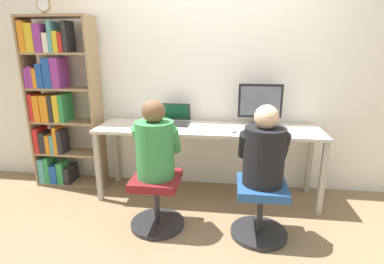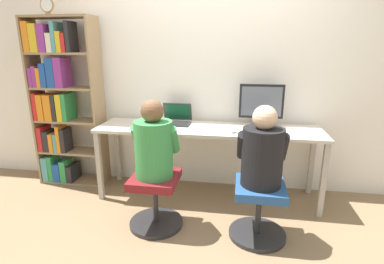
{
  "view_description": "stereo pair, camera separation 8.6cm",
  "coord_description": "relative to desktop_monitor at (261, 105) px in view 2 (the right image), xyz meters",
  "views": [
    {
      "loc": [
        0.22,
        -2.68,
        1.56
      ],
      "look_at": [
        -0.14,
        0.1,
        0.77
      ],
      "focal_mm": 28.0,
      "sensor_mm": 36.0,
      "label": 1
    },
    {
      "loc": [
        0.3,
        -2.67,
        1.56
      ],
      "look_at": [
        -0.14,
        0.1,
        0.77
      ],
      "focal_mm": 28.0,
      "sensor_mm": 36.0,
      "label": 2
    }
  ],
  "objects": [
    {
      "name": "person_at_monitor",
      "position": [
        -0.02,
        -0.79,
        -0.23
      ],
      "size": [
        0.4,
        0.34,
        0.66
      ],
      "color": "black",
      "rests_on": "office_chair_left"
    },
    {
      "name": "ground_plane",
      "position": [
        -0.53,
        -0.42,
        -0.99
      ],
      "size": [
        14.0,
        14.0,
        0.0
      ],
      "primitive_type": "plane",
      "color": "#846B4C"
    },
    {
      "name": "desk_clock",
      "position": [
        -2.19,
        -0.1,
        0.98
      ],
      "size": [
        0.15,
        0.03,
        0.17
      ],
      "color": "olive",
      "rests_on": "bookshelf"
    },
    {
      "name": "keyboard",
      "position": [
        0.0,
        -0.24,
        -0.21
      ],
      "size": [
        0.39,
        0.14,
        0.03
      ],
      "color": "#B2B2B7",
      "rests_on": "desk"
    },
    {
      "name": "bookshelf",
      "position": [
        -2.24,
        -0.04,
        -0.02
      ],
      "size": [
        0.77,
        0.28,
        1.88
      ],
      "color": "#997A56",
      "rests_on": "ground_plane"
    },
    {
      "name": "person_at_laptop",
      "position": [
        -0.92,
        -0.77,
        -0.22
      ],
      "size": [
        0.4,
        0.34,
        0.67
      ],
      "color": "#388C47",
      "rests_on": "office_chair_right"
    },
    {
      "name": "office_chair_right",
      "position": [
        -0.92,
        -0.77,
        -0.72
      ],
      "size": [
        0.48,
        0.48,
        0.48
      ],
      "color": "#262628",
      "rests_on": "ground_plane"
    },
    {
      "name": "desk",
      "position": [
        -0.53,
        -0.14,
        -0.3
      ],
      "size": [
        2.29,
        0.57,
        0.77
      ],
      "color": "beige",
      "rests_on": "ground_plane"
    },
    {
      "name": "laptop",
      "position": [
        -0.89,
        -0.03,
        -0.18
      ],
      "size": [
        0.31,
        0.27,
        0.21
      ],
      "color": "#2D2D30",
      "rests_on": "desk"
    },
    {
      "name": "computer_mouse_by_keyboard",
      "position": [
        -0.27,
        -0.27,
        -0.21
      ],
      "size": [
        0.06,
        0.12,
        0.03
      ],
      "color": "silver",
      "rests_on": "desk"
    },
    {
      "name": "desktop_monitor",
      "position": [
        0.0,
        0.0,
        0.0
      ],
      "size": [
        0.45,
        0.2,
        0.44
      ],
      "color": "black",
      "rests_on": "desk"
    },
    {
      "name": "wall_back",
      "position": [
        -0.53,
        0.21,
        0.31
      ],
      "size": [
        10.0,
        0.05,
        2.6
      ],
      "color": "white",
      "rests_on": "ground_plane"
    },
    {
      "name": "office_chair_left",
      "position": [
        -0.02,
        -0.8,
        -0.72
      ],
      "size": [
        0.48,
        0.48,
        0.48
      ],
      "color": "#262628",
      "rests_on": "ground_plane"
    }
  ]
}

